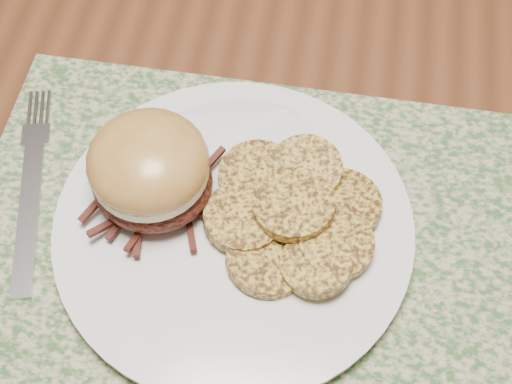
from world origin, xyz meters
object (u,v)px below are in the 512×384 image
(dining_table, at_px, (267,165))
(fork, at_px, (32,185))
(dinner_plate, at_px, (234,227))
(pork_sandwich, at_px, (150,169))

(dining_table, height_order, fork, fork)
(dinner_plate, height_order, fork, dinner_plate)
(dinner_plate, bearing_deg, dining_table, 85.90)
(dining_table, height_order, pork_sandwich, pork_sandwich)
(dinner_plate, xyz_separation_m, fork, (-0.17, 0.01, -0.01))
(fork, bearing_deg, dinner_plate, -19.06)
(dinner_plate, relative_size, pork_sandwich, 2.18)
(dinner_plate, relative_size, fork, 1.34)
(dining_table, distance_m, pork_sandwich, 0.19)
(dining_table, xyz_separation_m, dinner_plate, (-0.01, -0.12, 0.09))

